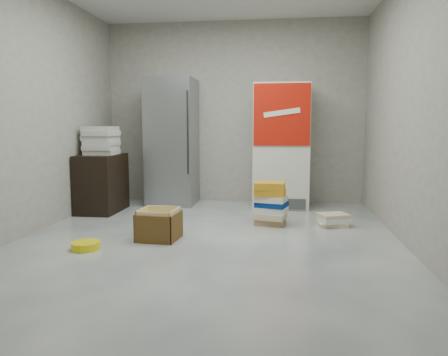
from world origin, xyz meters
TOP-DOWN VIEW (x-y plane):
  - ground at (0.00, 0.00)m, footprint 5.00×5.00m
  - room_shell at (0.00, 0.00)m, footprint 4.04×5.04m
  - steel_fridge at (-0.90, 2.13)m, footprint 0.70×0.72m
  - coke_cooler at (0.75, 2.12)m, footprint 0.80×0.73m
  - wood_shelf at (-1.73, 1.40)m, footprint 0.50×0.80m
  - supply_box_stack at (-1.72, 1.40)m, footprint 0.44×0.45m
  - phonebook_stack_main at (0.63, 0.87)m, footprint 0.43×0.37m
  - phonebook_stack_side at (1.38, 0.90)m, footprint 0.41×0.37m
  - cardboard_box at (-0.52, 0.03)m, footprint 0.43×0.43m
  - bucket_lid at (-1.12, -0.44)m, footprint 0.31×0.31m

SIDE VIEW (x-z plane):
  - ground at x=0.00m, z-range 0.00..0.00m
  - bucket_lid at x=-1.12m, z-range 0.00..0.07m
  - phonebook_stack_side at x=1.38m, z-range 0.00..0.15m
  - cardboard_box at x=-0.52m, z-range -0.03..0.30m
  - phonebook_stack_main at x=0.63m, z-range 0.00..0.52m
  - wood_shelf at x=-1.73m, z-range 0.00..0.80m
  - coke_cooler at x=0.75m, z-range 0.00..1.80m
  - steel_fridge at x=-0.90m, z-range 0.00..1.90m
  - supply_box_stack at x=-1.72m, z-range 0.80..1.19m
  - room_shell at x=0.00m, z-range 0.39..3.21m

